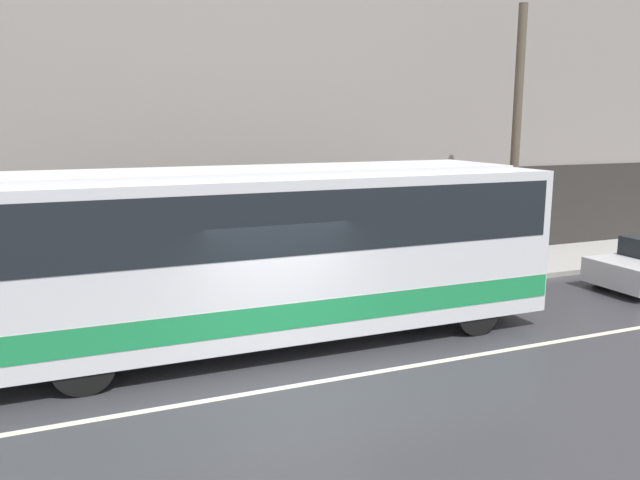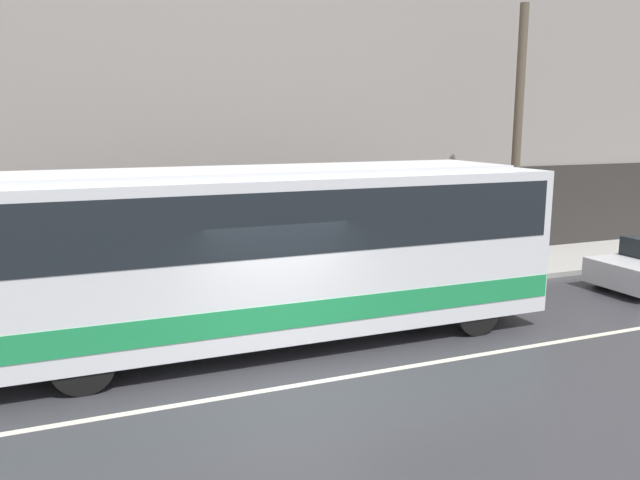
# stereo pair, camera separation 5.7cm
# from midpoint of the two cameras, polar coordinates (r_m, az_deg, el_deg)

# --- Properties ---
(ground_plane) EXTENTS (60.00, 60.00, 0.00)m
(ground_plane) POSITION_cam_midpoint_polar(r_m,az_deg,el_deg) (10.33, -1.99, -13.15)
(ground_plane) COLOR #333338
(sidewalk) EXTENTS (60.00, 3.12, 0.14)m
(sidewalk) POSITION_cam_midpoint_polar(r_m,az_deg,el_deg) (15.35, -9.21, -4.96)
(sidewalk) COLOR #A09E99
(sidewalk) RESTS_ON ground_plane
(building_facade) EXTENTS (60.00, 0.35, 13.05)m
(building_facade) POSITION_cam_midpoint_polar(r_m,az_deg,el_deg) (16.60, -11.28, 17.90)
(building_facade) COLOR gray
(building_facade) RESTS_ON ground_plane
(lane_stripe) EXTENTS (54.00, 0.14, 0.01)m
(lane_stripe) POSITION_cam_midpoint_polar(r_m,az_deg,el_deg) (10.33, -1.99, -13.13)
(lane_stripe) COLOR beige
(lane_stripe) RESTS_ON ground_plane
(transit_bus) EXTENTS (11.36, 2.57, 3.35)m
(transit_bus) POSITION_cam_midpoint_polar(r_m,az_deg,el_deg) (11.70, -5.14, -0.62)
(transit_bus) COLOR silver
(transit_bus) RESTS_ON ground_plane
(utility_pole_near) EXTENTS (0.24, 0.24, 7.09)m
(utility_pole_near) POSITION_cam_midpoint_polar(r_m,az_deg,el_deg) (17.80, 17.65, 8.61)
(utility_pole_near) COLOR brown
(utility_pole_near) RESTS_ON sidewalk
(pedestrian_waiting) EXTENTS (0.36, 0.36, 1.60)m
(pedestrian_waiting) POSITION_cam_midpoint_polar(r_m,az_deg,el_deg) (15.21, -13.00, -2.09)
(pedestrian_waiting) COLOR #1E5933
(pedestrian_waiting) RESTS_ON sidewalk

